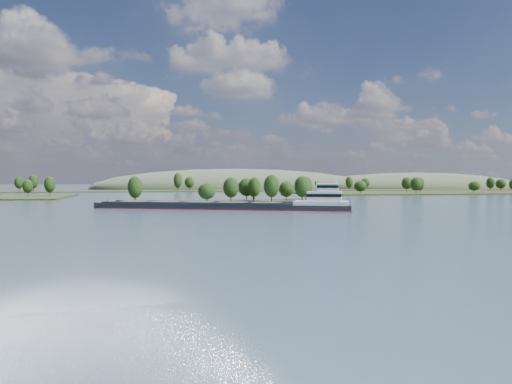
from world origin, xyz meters
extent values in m
plane|color=#34485B|center=(0.00, 120.00, 0.00)|extent=(1800.00, 1800.00, 0.00)
cube|color=black|center=(0.00, 180.00, 0.00)|extent=(100.00, 30.00, 1.20)
cylinder|color=black|center=(20.01, 169.28, 2.58)|extent=(0.50, 0.50, 3.97)
ellipsoid|color=black|center=(20.01, 169.28, 7.63)|extent=(7.14, 7.14, 10.21)
cylinder|color=black|center=(12.61, 190.48, 2.35)|extent=(0.50, 0.50, 3.50)
ellipsoid|color=black|center=(12.61, 190.48, 6.81)|extent=(8.27, 8.27, 9.01)
cylinder|color=black|center=(2.32, 173.17, 2.39)|extent=(0.50, 0.50, 3.59)
ellipsoid|color=black|center=(2.32, 173.17, 6.96)|extent=(7.04, 7.04, 9.23)
cylinder|color=black|center=(14.68, 184.23, 2.31)|extent=(0.50, 0.50, 3.42)
ellipsoid|color=black|center=(14.68, 184.23, 6.65)|extent=(5.97, 5.97, 8.78)
cylinder|color=black|center=(-9.14, 166.34, 1.99)|extent=(0.50, 0.50, 2.78)
ellipsoid|color=black|center=(-9.14, 166.34, 5.52)|extent=(7.49, 7.49, 7.14)
cylinder|color=black|center=(-39.23, 173.25, 2.47)|extent=(0.50, 0.50, 3.74)
ellipsoid|color=black|center=(-39.23, 173.25, 7.23)|extent=(6.24, 6.24, 9.63)
cylinder|color=black|center=(14.80, 182.51, 2.40)|extent=(0.50, 0.50, 3.60)
ellipsoid|color=black|center=(14.80, 182.51, 6.98)|extent=(5.61, 5.61, 9.27)
cylinder|color=black|center=(41.36, 186.99, 2.47)|extent=(0.50, 0.50, 3.74)
ellipsoid|color=black|center=(41.36, 186.99, 7.22)|extent=(6.41, 6.41, 9.61)
cylinder|color=black|center=(34.16, 169.20, 2.51)|extent=(0.50, 0.50, 3.81)
ellipsoid|color=black|center=(34.16, 169.20, 7.35)|extent=(7.28, 7.28, 9.80)
cylinder|color=black|center=(31.01, 185.12, 2.10)|extent=(0.50, 0.50, 3.00)
ellipsoid|color=black|center=(31.01, 185.12, 5.92)|extent=(7.25, 7.25, 7.72)
cylinder|color=black|center=(-92.41, 270.34, 2.67)|extent=(0.50, 0.50, 3.74)
ellipsoid|color=black|center=(-92.41, 270.34, 7.42)|extent=(6.49, 6.49, 9.61)
cylinder|color=black|center=(-104.49, 269.58, 2.38)|extent=(0.50, 0.50, 3.15)
ellipsoid|color=black|center=(-104.49, 269.58, 6.39)|extent=(6.09, 6.09, 8.11)
cube|color=black|center=(230.00, 300.00, 0.00)|extent=(320.00, 90.00, 1.60)
cylinder|color=black|center=(105.16, 268.92, 2.27)|extent=(0.50, 0.50, 2.93)
ellipsoid|color=black|center=(105.16, 268.92, 5.99)|extent=(8.45, 8.45, 7.54)
cylinder|color=black|center=(262.76, 333.37, 2.46)|extent=(0.50, 0.50, 3.32)
ellipsoid|color=black|center=(262.76, 333.37, 6.68)|extent=(8.72, 8.72, 8.54)
cylinder|color=black|center=(198.79, 279.20, 2.19)|extent=(0.50, 0.50, 2.78)
ellipsoid|color=black|center=(198.79, 279.20, 5.72)|extent=(8.40, 8.40, 7.15)
cylinder|color=black|center=(144.26, 265.20, 2.67)|extent=(0.50, 0.50, 3.74)
ellipsoid|color=black|center=(144.26, 265.20, 7.42)|extent=(7.98, 7.98, 9.61)
cylinder|color=black|center=(156.93, 281.83, 2.60)|extent=(0.50, 0.50, 3.60)
ellipsoid|color=black|center=(156.93, 281.83, 7.17)|extent=(5.68, 5.68, 9.25)
cylinder|color=black|center=(163.91, 314.24, 2.68)|extent=(0.50, 0.50, 3.75)
ellipsoid|color=black|center=(163.91, 314.24, 7.45)|extent=(8.28, 8.28, 9.65)
cylinder|color=black|center=(248.16, 327.29, 2.69)|extent=(0.50, 0.50, 3.78)
ellipsoid|color=black|center=(248.16, 327.29, 7.49)|extent=(6.99, 6.99, 9.72)
cube|color=black|center=(0.00, 400.00, 0.00)|extent=(900.00, 60.00, 1.20)
cylinder|color=black|center=(-141.38, 398.96, 2.57)|extent=(0.50, 0.50, 3.94)
ellipsoid|color=black|center=(-141.38, 398.96, 7.58)|extent=(7.08, 7.08, 10.14)
cylinder|color=black|center=(143.71, 382.85, 2.64)|extent=(0.50, 0.50, 4.07)
ellipsoid|color=black|center=(143.71, 382.85, 7.81)|extent=(6.86, 6.86, 10.47)
cylinder|color=black|center=(-0.07, 404.53, 2.62)|extent=(0.50, 0.50, 4.03)
ellipsoid|color=black|center=(-0.07, 404.53, 7.74)|extent=(8.48, 8.48, 10.36)
cylinder|color=black|center=(174.03, 415.88, 2.42)|extent=(0.50, 0.50, 3.64)
ellipsoid|color=black|center=(174.03, 415.88, 7.05)|extent=(8.79, 8.79, 9.37)
cylinder|color=black|center=(-129.49, 396.40, 2.88)|extent=(0.50, 0.50, 4.56)
ellipsoid|color=black|center=(-129.49, 396.40, 8.68)|extent=(7.58, 7.58, 11.73)
cylinder|color=black|center=(57.69, 387.81, 2.00)|extent=(0.50, 0.50, 2.80)
ellipsoid|color=black|center=(57.69, 387.81, 5.56)|extent=(8.24, 8.24, 7.20)
cylinder|color=black|center=(-11.42, 382.42, 3.12)|extent=(0.50, 0.50, 5.04)
ellipsoid|color=black|center=(-11.42, 382.42, 9.54)|extent=(7.04, 7.04, 12.97)
ellipsoid|color=#3A4730|center=(260.00, 470.00, 0.00)|extent=(260.00, 140.00, 36.00)
ellipsoid|color=#3A4730|center=(60.00, 500.00, 0.00)|extent=(320.00, 160.00, 44.00)
cube|color=black|center=(-7.28, 130.09, 0.57)|extent=(87.62, 46.20, 2.49)
cube|color=maroon|center=(-7.28, 130.09, 0.06)|extent=(87.92, 46.50, 0.28)
cube|color=black|center=(-13.40, 138.76, 2.15)|extent=(64.62, 28.17, 0.91)
cube|color=black|center=(-17.79, 128.58, 2.15)|extent=(64.62, 28.17, 0.91)
cube|color=black|center=(-15.60, 133.67, 1.98)|extent=(66.39, 36.21, 0.34)
cube|color=black|center=(-38.46, 143.52, 2.32)|extent=(13.02, 12.55, 0.40)
cube|color=black|center=(-27.03, 138.60, 2.32)|extent=(13.02, 12.55, 0.40)
cube|color=black|center=(-15.60, 133.67, 2.32)|extent=(13.02, 12.55, 0.40)
cube|color=black|center=(-4.17, 128.75, 2.32)|extent=(13.02, 12.55, 0.40)
cube|color=black|center=(7.27, 123.82, 2.32)|extent=(13.02, 12.55, 0.40)
cube|color=black|center=(-49.38, 148.22, 1.02)|extent=(7.15, 10.70, 2.26)
cylinder|color=black|center=(-48.34, 147.77, 2.60)|extent=(0.36, 0.36, 2.49)
cube|color=silver|center=(24.94, 116.21, 2.49)|extent=(20.93, 17.14, 1.36)
cube|color=silver|center=(25.98, 115.77, 4.75)|extent=(13.97, 12.79, 3.39)
cube|color=black|center=(25.98, 115.77, 5.21)|extent=(14.27, 13.09, 1.02)
cube|color=silver|center=(27.01, 115.32, 7.70)|extent=(8.92, 8.92, 2.49)
cube|color=black|center=(27.01, 115.32, 8.15)|extent=(9.22, 9.22, 0.91)
cube|color=silver|center=(27.01, 115.32, 9.05)|extent=(9.52, 9.52, 0.23)
cylinder|color=silver|center=(29.61, 114.20, 10.41)|extent=(0.30, 0.30, 2.94)
cylinder|color=black|center=(24.20, 120.23, 9.28)|extent=(0.74, 0.74, 1.36)
camera|label=1|loc=(-31.21, -46.36, 10.71)|focal=35.00mm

